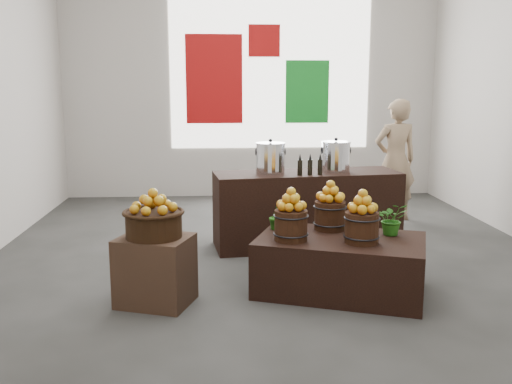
{
  "coord_description": "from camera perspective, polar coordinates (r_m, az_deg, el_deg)",
  "views": [
    {
      "loc": [
        -0.56,
        -5.81,
        1.81
      ],
      "look_at": [
        -0.19,
        -0.4,
        0.79
      ],
      "focal_mm": 40.0,
      "sensor_mm": 36.0,
      "label": 1
    }
  ],
  "objects": [
    {
      "name": "apples_in_bucket_rear",
      "position": [
        5.25,
        7.46,
        0.06
      ],
      "size": [
        0.21,
        0.21,
        0.19
      ],
      "primitive_type": null,
      "color": "#960D04",
      "rests_on": "apple_bucket_rear"
    },
    {
      "name": "apples_in_bucket_front_right",
      "position": [
        4.85,
        10.62,
        -0.92
      ],
      "size": [
        0.21,
        0.21,
        0.19
      ],
      "primitive_type": null,
      "color": "#960D04",
      "rests_on": "apple_bucket_front_right"
    },
    {
      "name": "apples_in_bucket_front_left",
      "position": [
        4.86,
        3.54,
        -0.74
      ],
      "size": [
        0.21,
        0.21,
        0.19
      ],
      "primitive_type": null,
      "color": "#960D04",
      "rests_on": "apple_bucket_front_left"
    },
    {
      "name": "deco_green_right",
      "position": [
        9.4,
        5.13,
        9.95
      ],
      "size": [
        0.7,
        0.04,
        1.0
      ],
      "primitive_type": "cube",
      "color": "#137D22",
      "rests_on": "back_wall"
    },
    {
      "name": "herb_garnish_right",
      "position": [
        5.21,
        13.47,
        -2.63
      ],
      "size": [
        0.28,
        0.24,
        0.29
      ],
      "primitive_type": "imported",
      "rotation": [
        0.0,
        0.0,
        -0.06
      ],
      "color": "#1F5E13",
      "rests_on": "display_table"
    },
    {
      "name": "back_wall",
      "position": [
        9.33,
        -0.45,
        11.83
      ],
      "size": [
        6.0,
        0.04,
        4.0
      ],
      "primitive_type": "cube",
      "color": "#B6B0A8",
      "rests_on": "ground"
    },
    {
      "name": "crate",
      "position": [
        4.87,
        -10.03,
        -7.73
      ],
      "size": [
        0.7,
        0.64,
        0.58
      ],
      "primitive_type": "cube",
      "rotation": [
        0.0,
        0.0,
        -0.33
      ],
      "color": "#4B3223",
      "rests_on": "ground"
    },
    {
      "name": "apple_bucket_front_right",
      "position": [
        4.9,
        10.53,
        -3.53
      ],
      "size": [
        0.29,
        0.29,
        0.26
      ],
      "primitive_type": "cylinder",
      "color": "#351A0E",
      "rests_on": "display_table"
    },
    {
      "name": "shopper",
      "position": [
        7.87,
        13.75,
        3.1
      ],
      "size": [
        0.65,
        0.47,
        1.63
      ],
      "primitive_type": "imported",
      "rotation": [
        0.0,
        0.0,
        3.29
      ],
      "color": "#8F7457",
      "rests_on": "ground"
    },
    {
      "name": "deco_red_left",
      "position": [
        9.28,
        -4.21,
        11.19
      ],
      "size": [
        0.9,
        0.04,
        1.4
      ],
      "primitive_type": "cube",
      "color": "#9D0C0C",
      "rests_on": "back_wall"
    },
    {
      "name": "display_table",
      "position": [
        5.13,
        8.42,
        -7.22
      ],
      "size": [
        1.64,
        1.32,
        0.49
      ],
      "primitive_type": "cube",
      "rotation": [
        0.0,
        0.0,
        -0.35
      ],
      "color": "black",
      "rests_on": "ground"
    },
    {
      "name": "apple_bucket_rear",
      "position": [
        5.3,
        7.4,
        -2.36
      ],
      "size": [
        0.29,
        0.29,
        0.26
      ],
      "primitive_type": "cylinder",
      "color": "#351A0E",
      "rests_on": "display_table"
    },
    {
      "name": "deco_red_upper",
      "position": [
        9.34,
        0.82,
        14.9
      ],
      "size": [
        0.5,
        0.04,
        0.5
      ],
      "primitive_type": "cube",
      "color": "#9D0C0C",
      "rests_on": "back_wall"
    },
    {
      "name": "apples_in_basket",
      "position": [
        4.72,
        -10.26,
        -0.86
      ],
      "size": [
        0.36,
        0.36,
        0.19
      ],
      "primitive_type": null,
      "color": "#960D04",
      "rests_on": "wicker_basket"
    },
    {
      "name": "herb_garnish_left",
      "position": [
        5.27,
        2.07,
        -2.42
      ],
      "size": [
        0.15,
        0.13,
        0.25
      ],
      "primitive_type": "imported",
      "rotation": [
        0.0,
        0.0,
        0.1
      ],
      "color": "#1F5E13",
      "rests_on": "display_table"
    },
    {
      "name": "stock_pot_center",
      "position": [
        6.5,
        7.97,
        3.46
      ],
      "size": [
        0.32,
        0.32,
        0.32
      ],
      "primitive_type": "cylinder",
      "color": "silver",
      "rests_on": "counter"
    },
    {
      "name": "wicker_basket",
      "position": [
        4.76,
        -10.18,
        -3.23
      ],
      "size": [
        0.46,
        0.46,
        0.21
      ],
      "primitive_type": "cylinder",
      "color": "black",
      "rests_on": "crate"
    },
    {
      "name": "stock_pot_left",
      "position": [
        6.3,
        1.44,
        3.33
      ],
      "size": [
        0.32,
        0.32,
        0.32
      ],
      "primitive_type": "cylinder",
      "color": "silver",
      "rests_on": "counter"
    },
    {
      "name": "back_opening",
      "position": [
        9.33,
        1.44,
        11.82
      ],
      "size": [
        3.2,
        0.02,
        2.4
      ],
      "primitive_type": "cube",
      "color": "white",
      "rests_on": "back_wall"
    },
    {
      "name": "apple_bucket_front_left",
      "position": [
        4.91,
        3.51,
        -3.34
      ],
      "size": [
        0.29,
        0.29,
        0.26
      ],
      "primitive_type": "cylinder",
      "color": "#351A0E",
      "rests_on": "display_table"
    },
    {
      "name": "oil_cruets",
      "position": [
        6.21,
        5.68,
        2.78
      ],
      "size": [
        0.23,
        0.08,
        0.24
      ],
      "primitive_type": null,
      "rotation": [
        0.0,
        0.0,
        0.12
      ],
      "color": "black",
      "rests_on": "counter"
    },
    {
      "name": "ground",
      "position": [
        6.11,
        1.54,
        -6.58
      ],
      "size": [
        7.0,
        7.0,
        0.0
      ],
      "primitive_type": "plane",
      "color": "#3D3D3A",
      "rests_on": "ground"
    },
    {
      "name": "counter",
      "position": [
        6.5,
        5.08,
        -1.71
      ],
      "size": [
        2.14,
        0.9,
        0.85
      ],
      "primitive_type": "cube",
      "rotation": [
        0.0,
        0.0,
        0.12
      ],
      "color": "black",
      "rests_on": "ground"
    }
  ]
}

